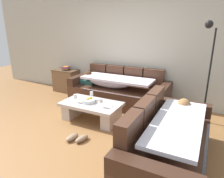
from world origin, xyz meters
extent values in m
plane|color=olive|center=(0.00, 0.00, 0.00)|extent=(14.00, 14.00, 0.00)
cube|color=beige|center=(0.00, 2.15, 1.35)|extent=(9.00, 0.10, 2.70)
cube|color=#4B2D1F|center=(0.04, 1.60, 0.21)|extent=(2.39, 0.92, 0.42)
cube|color=#4B2D1F|center=(-0.72, 1.98, 0.65)|extent=(0.48, 0.16, 0.46)
cube|color=#4B2D1F|center=(-0.21, 1.98, 0.65)|extent=(0.48, 0.16, 0.46)
cube|color=#4B2D1F|center=(0.30, 1.98, 0.65)|extent=(0.48, 0.16, 0.46)
cube|color=#4B2D1F|center=(0.81, 1.98, 0.65)|extent=(0.48, 0.16, 0.46)
cube|color=#3C2419|center=(-1.06, 1.60, 0.52)|extent=(0.18, 0.92, 0.20)
cube|color=#3C2419|center=(1.15, 1.60, 0.52)|extent=(0.18, 0.92, 0.20)
cube|color=#2D6660|center=(-0.79, 1.59, 0.47)|extent=(0.36, 0.28, 0.11)
sphere|color=beige|center=(-0.79, 1.55, 0.64)|extent=(0.21, 0.21, 0.21)
sphere|color=#4C331E|center=(-0.79, 1.55, 0.67)|extent=(0.20, 0.20, 0.20)
ellipsoid|color=silver|center=(-0.17, 1.55, 0.56)|extent=(1.10, 0.44, 0.28)
cube|color=silver|center=(0.04, 1.53, 0.66)|extent=(1.70, 0.60, 0.05)
cube|color=silver|center=(0.04, 1.16, 0.23)|extent=(1.44, 0.04, 0.38)
cube|color=#4B2D1F|center=(1.65, -0.12, 0.21)|extent=(0.92, 2.03, 0.42)
cube|color=#4B2D1F|center=(1.27, -0.68, 0.65)|extent=(0.16, 0.52, 0.46)
cube|color=#4B2D1F|center=(1.27, -0.12, 0.65)|extent=(0.16, 0.52, 0.46)
cube|color=#4B2D1F|center=(1.27, 0.44, 0.65)|extent=(0.16, 0.52, 0.46)
cube|color=#3C2419|center=(1.65, -1.05, 0.52)|extent=(0.92, 0.18, 0.20)
cube|color=#3C2419|center=(1.65, 0.81, 0.52)|extent=(0.92, 0.18, 0.20)
cube|color=#2D6660|center=(1.66, 0.54, 0.47)|extent=(0.28, 0.36, 0.11)
sphere|color=beige|center=(1.70, 0.54, 0.64)|extent=(0.21, 0.21, 0.21)
sphere|color=#9E7042|center=(1.70, 0.54, 0.67)|extent=(0.20, 0.20, 0.20)
ellipsoid|color=silver|center=(1.70, -0.08, 0.56)|extent=(0.44, 1.10, 0.28)
cube|color=silver|center=(1.72, -0.12, 0.66)|extent=(0.60, 1.54, 0.05)
cube|color=silver|center=(2.09, -0.12, 0.23)|extent=(0.04, 1.31, 0.38)
cube|color=beige|center=(-0.05, 0.55, 0.35)|extent=(1.20, 0.68, 0.06)
cube|color=beige|center=(-0.51, 0.55, 0.16)|extent=(0.20, 0.54, 0.32)
cube|color=beige|center=(0.41, 0.55, 0.16)|extent=(0.20, 0.54, 0.32)
cylinder|color=silver|center=(-0.11, 0.54, 0.42)|extent=(0.28, 0.28, 0.07)
sphere|color=gold|center=(-0.12, 0.53, 0.44)|extent=(0.08, 0.08, 0.08)
sphere|color=orange|center=(-0.10, 0.59, 0.44)|extent=(0.08, 0.08, 0.08)
cylinder|color=silver|center=(-0.35, 0.43, 0.38)|extent=(0.06, 0.06, 0.01)
cylinder|color=silver|center=(-0.35, 0.43, 0.42)|extent=(0.01, 0.01, 0.07)
cylinder|color=silver|center=(-0.35, 0.43, 0.50)|extent=(0.07, 0.07, 0.08)
cylinder|color=silver|center=(0.24, 0.45, 0.38)|extent=(0.06, 0.06, 0.01)
cylinder|color=silver|center=(0.24, 0.45, 0.42)|extent=(0.01, 0.01, 0.07)
cylinder|color=silver|center=(0.24, 0.45, 0.50)|extent=(0.07, 0.07, 0.08)
cylinder|color=silver|center=(-0.16, 0.72, 0.38)|extent=(0.06, 0.06, 0.01)
cylinder|color=silver|center=(-0.16, 0.72, 0.42)|extent=(0.01, 0.01, 0.07)
cylinder|color=silver|center=(-0.16, 0.72, 0.50)|extent=(0.07, 0.07, 0.08)
cube|color=white|center=(0.29, 0.51, 0.39)|extent=(0.33, 0.29, 0.01)
cube|color=brown|center=(-1.78, 1.85, 0.31)|extent=(0.70, 0.42, 0.62)
cube|color=brown|center=(-1.78, 1.85, 0.63)|extent=(0.72, 0.44, 0.02)
cube|color=black|center=(-1.75, 1.86, 0.65)|extent=(0.17, 0.22, 0.02)
cube|color=gold|center=(-1.75, 1.84, 0.68)|extent=(0.16, 0.18, 0.03)
cube|color=#72337F|center=(-1.74, 1.85, 0.71)|extent=(0.18, 0.24, 0.03)
cube|color=#B76623|center=(-1.75, 1.85, 0.73)|extent=(0.18, 0.18, 0.02)
cylinder|color=black|center=(1.98, 1.51, 0.01)|extent=(0.28, 0.28, 0.02)
cylinder|color=black|center=(1.98, 1.51, 0.92)|extent=(0.03, 0.03, 1.80)
sphere|color=black|center=(1.86, 1.41, 1.88)|extent=(0.14, 0.14, 0.14)
ellipsoid|color=#8C7259|center=(0.06, -0.24, 0.04)|extent=(0.15, 0.28, 0.09)
ellipsoid|color=#8C7259|center=(0.23, -0.20, 0.04)|extent=(0.18, 0.29, 0.09)
camera|label=1|loc=(2.01, -2.57, 1.84)|focal=31.85mm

